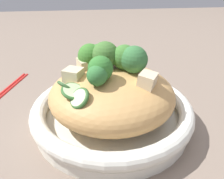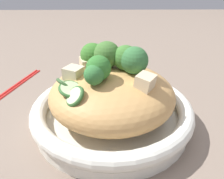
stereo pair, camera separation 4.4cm
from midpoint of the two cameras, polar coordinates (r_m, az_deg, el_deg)
name	(u,v)px [view 2 (the right image)]	position (r m, az deg, el deg)	size (l,w,h in m)	color
ground_plane	(112,122)	(0.48, 2.64, -8.42)	(3.00, 3.00, 0.00)	#7D6B5D
serving_bowl	(112,112)	(0.46, 2.71, -5.78)	(0.32, 0.32, 0.05)	white
noodle_heap	(112,94)	(0.44, 2.83, -1.15)	(0.24, 0.24, 0.10)	tan
broccoli_florets	(110,59)	(0.42, 2.48, 7.59)	(0.13, 0.14, 0.07)	#A3C27B
carrot_coins	(135,71)	(0.44, 8.81, 4.48)	(0.06, 0.12, 0.02)	orange
zucchini_slices	(70,90)	(0.38, -7.36, -0.23)	(0.07, 0.09, 0.03)	beige
chicken_chunks	(101,73)	(0.42, 0.24, 4.09)	(0.17, 0.13, 0.03)	beige
chopsticks_pair	(18,84)	(0.67, -21.11, 1.33)	(0.07, 0.20, 0.01)	red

